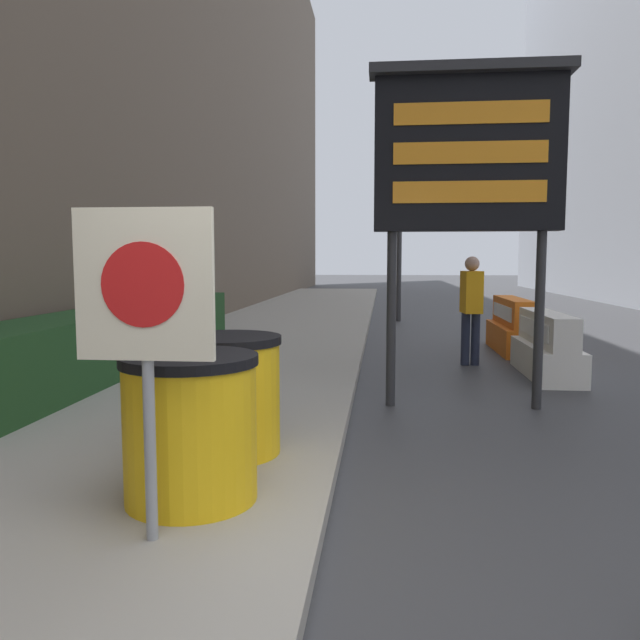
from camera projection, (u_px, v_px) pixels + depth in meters
The scene contains 11 objects.
ground_plane at pixel (311, 600), 2.87m from camera, with size 120.00×120.00×0.00m, color #38383A.
hedge_strip at pixel (122, 336), 8.44m from camera, with size 0.90×7.54×0.80m.
barrel_drum_foreground at pixel (191, 427), 3.71m from camera, with size 0.81×0.81×0.88m.
barrel_drum_middle at pixel (227, 394), 4.62m from camera, with size 0.81×0.81×0.88m.
warning_sign at pixel (145, 308), 3.09m from camera, with size 0.70×0.08×1.69m.
message_board at pixel (468, 155), 6.35m from camera, with size 2.02×0.36×3.50m.
jersey_barrier_white at pixel (547, 348), 8.34m from camera, with size 0.57×1.90×0.86m.
jersey_barrier_orange_near at pixel (512, 328), 10.56m from camera, with size 0.57×1.93×0.91m.
traffic_cone_near at pixel (534, 353), 8.63m from camera, with size 0.31×0.31×0.55m.
traffic_light_near_curb at pixel (400, 214), 15.41m from camera, with size 0.28×0.44×3.69m.
pedestrian_worker at pixel (471, 301), 9.15m from camera, with size 0.29×0.44×1.60m.
Camera 1 is at (0.32, -2.71, 1.56)m, focal length 35.00 mm.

